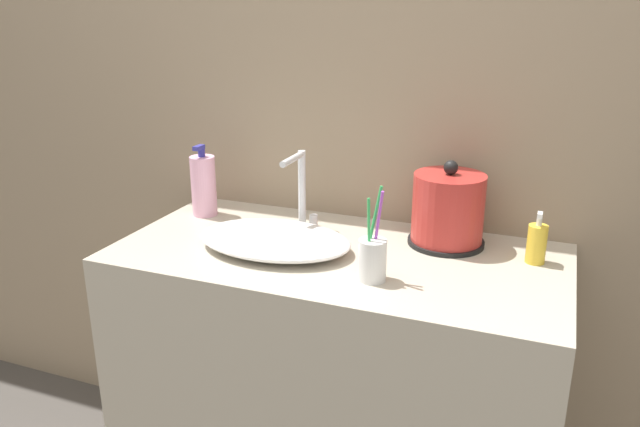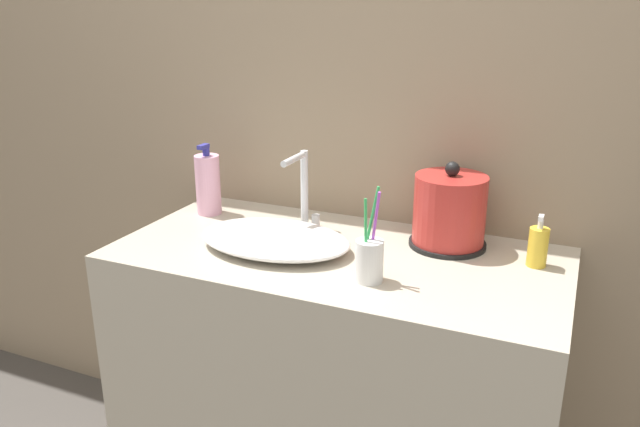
# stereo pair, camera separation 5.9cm
# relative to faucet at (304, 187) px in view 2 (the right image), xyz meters

# --- Properties ---
(wall_back) EXTENTS (6.00, 0.04, 2.60)m
(wall_back) POSITION_rel_faucet_xyz_m (0.16, 0.18, 0.29)
(wall_back) COLOR gray
(wall_back) RESTS_ON ground_plane
(vanity_counter) EXTENTS (1.17, 0.57, 0.88)m
(vanity_counter) POSITION_rel_faucet_xyz_m (0.16, -0.13, -0.57)
(vanity_counter) COLOR #B7AD99
(vanity_counter) RESTS_ON ground_plane
(sink_basin) EXTENTS (0.42, 0.28, 0.06)m
(sink_basin) POSITION_rel_faucet_xyz_m (-0.00, -0.17, -0.10)
(sink_basin) COLOR white
(sink_basin) RESTS_ON vanity_counter
(faucet) EXTENTS (0.06, 0.14, 0.23)m
(faucet) POSITION_rel_faucet_xyz_m (0.00, 0.00, 0.00)
(faucet) COLOR silver
(faucet) RESTS_ON vanity_counter
(electric_kettle) EXTENTS (0.21, 0.21, 0.23)m
(electric_kettle) POSITION_rel_faucet_xyz_m (0.41, 0.03, -0.03)
(electric_kettle) COLOR black
(electric_kettle) RESTS_ON vanity_counter
(toothbrush_cup) EXTENTS (0.07, 0.07, 0.23)m
(toothbrush_cup) POSITION_rel_faucet_xyz_m (0.29, -0.26, -0.07)
(toothbrush_cup) COLOR silver
(toothbrush_cup) RESTS_ON vanity_counter
(lotion_bottle) EXTENTS (0.07, 0.07, 0.22)m
(lotion_bottle) POSITION_rel_faucet_xyz_m (-0.32, 0.00, -0.03)
(lotion_bottle) COLOR #EAA8C6
(lotion_bottle) RESTS_ON vanity_counter
(shampoo_bottle) EXTENTS (0.05, 0.05, 0.13)m
(shampoo_bottle) POSITION_rel_faucet_xyz_m (0.64, -0.01, -0.07)
(shampoo_bottle) COLOR gold
(shampoo_bottle) RESTS_ON vanity_counter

